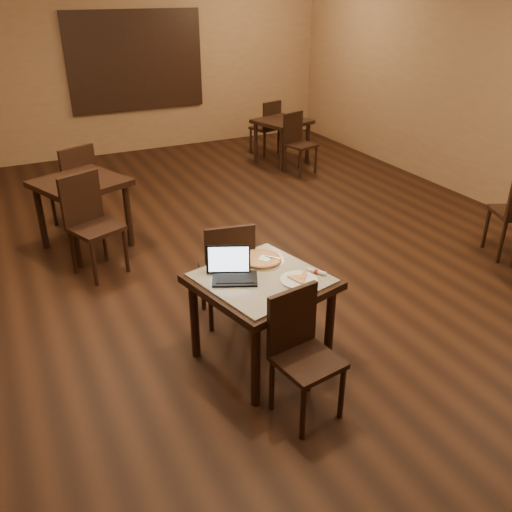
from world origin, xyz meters
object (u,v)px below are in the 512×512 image
other_table_b (81,192)px  other_table_b_chair_near (90,219)px  tiled_table (262,289)px  other_table_a_chair_near (297,139)px  chair_main_near (301,347)px  laptop (232,270)px  other_table_a (282,127)px  other_table_a_chair_far (268,125)px  chair_main_far (228,267)px  pizza_pan (262,260)px  other_table_b_chair_far (76,182)px

other_table_b → other_table_b_chair_near: bearing=-115.7°
tiled_table → other_table_a_chair_near: bearing=42.7°
tiled_table → chair_main_near: chair_main_near is taller
other_table_a_chair_near → other_table_b_chair_near: bearing=-167.6°
laptop → other_table_a_chair_near: bearing=78.6°
tiled_table → other_table_b_chair_near: other_table_b_chair_near is taller
chair_main_near → other_table_b: bearing=95.2°
other_table_a → other_table_a_chair_far: (0.02, 0.55, -0.07)m
laptop → other_table_a_chair_near: size_ratio=0.43×
other_table_a_chair_near → other_table_b_chair_near: (-3.61, -1.98, 0.06)m
chair_main_near → other_table_a_chair_far: (2.78, 5.85, 0.00)m
chair_main_far → pizza_pan: (0.14, -0.38, 0.21)m
other_table_b_chair_near → tiled_table: bearing=-90.0°
pizza_pan → other_table_b: other_table_b is taller
other_table_a → other_table_a_chair_near: (-0.02, -0.55, -0.07)m
other_table_b_chair_near → chair_main_far: bearing=-82.9°
tiled_table → other_table_b_chair_near: (-0.89, 2.15, -0.07)m
tiled_table → pizza_pan: size_ratio=3.05×
chair_main_near → chair_main_far: size_ratio=0.95×
tiled_table → chair_main_far: chair_main_far is taller
chair_main_far → other_table_a_chair_near: chair_main_far is taller
other_table_a → other_table_b_chair_near: (-3.63, -2.53, -0.01)m
pizza_pan → other_table_a_chair_near: (2.60, 3.89, -0.24)m
laptop → other_table_a_chair_far: bearing=84.5°
laptop → other_table_a: laptop is taller
pizza_pan → other_table_a_chair_far: 5.65m
tiled_table → laptop: size_ratio=2.77×
other_table_a → laptop: bearing=-139.0°
other_table_b_chair_near → other_table_a_chair_near: bearing=6.3°
laptop → other_table_a: 5.45m
other_table_a → other_table_a_chair_near: other_table_a_chair_near is taller
tiled_table → chair_main_near: size_ratio=1.19×
chair_main_far → pizza_pan: chair_main_far is taller
chair_main_near → other_table_b_chair_near: (-0.88, 2.77, 0.06)m
chair_main_near → other_table_b_chair_far: bearing=92.7°
other_table_a → other_table_b: 4.07m
chair_main_near → laptop: bearing=95.8°
other_table_b_chair_far → chair_main_near: bearing=79.0°
laptop → other_table_b_chair_far: size_ratio=0.38×
chair_main_far → other_table_a: chair_main_far is taller
chair_main_near → pizza_pan: chair_main_near is taller
chair_main_near → other_table_a_chair_far: bearing=55.9°
other_table_b_chair_far → chair_main_far: bearing=83.7°
other_table_b_chair_near → chair_main_near: bearing=-94.9°
tiled_table → other_table_b_chair_far: size_ratio=1.06×
other_table_b_chair_near → other_table_a_chair_far: bearing=17.7°
tiled_table → other_table_b: 2.90m
laptop → other_table_a: size_ratio=0.42×
other_table_b_chair_far → pizza_pan: bearing=84.2°
pizza_pan → other_table_a_chair_far: other_table_a_chair_far is taller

